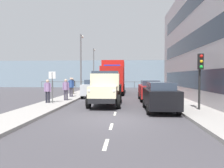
{
  "coord_description": "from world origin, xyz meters",
  "views": [
    {
      "loc": [
        -0.61,
        10.03,
        2.07
      ],
      "look_at": [
        0.74,
        -10.27,
        1.32
      ],
      "focal_mm": 34.03,
      "sensor_mm": 36.0,
      "label": 1
    }
  ],
  "objects_px": {
    "car_black_kerbside_near": "(160,96)",
    "car_red_kerbside_1": "(150,90)",
    "lorry_cargo_red": "(114,76)",
    "lamp_post_far": "(94,64)",
    "pedestrian_by_lamp": "(48,89)",
    "lamp_post_promenade": "(81,58)",
    "street_sign": "(52,82)",
    "pedestrian_near_railing": "(71,85)",
    "pedestrian_couple_a": "(66,88)",
    "car_white_oppositeside_1": "(101,86)",
    "car_silver_oppositeside_0": "(94,88)",
    "traffic_light_near": "(200,69)",
    "truck_vintage_cream": "(105,89)",
    "pedestrian_strolling": "(72,84)"
  },
  "relations": [
    {
      "from": "car_black_kerbside_near",
      "to": "car_red_kerbside_1",
      "type": "distance_m",
      "value": 5.55
    },
    {
      "from": "lorry_cargo_red",
      "to": "lamp_post_far",
      "type": "height_order",
      "value": "lamp_post_far"
    },
    {
      "from": "pedestrian_by_lamp",
      "to": "lamp_post_promenade",
      "type": "relative_size",
      "value": 0.25
    },
    {
      "from": "car_red_kerbside_1",
      "to": "street_sign",
      "type": "relative_size",
      "value": 1.82
    },
    {
      "from": "pedestrian_by_lamp",
      "to": "lamp_post_far",
      "type": "xyz_separation_m",
      "value": [
        -0.49,
        -18.81,
        2.81
      ]
    },
    {
      "from": "pedestrian_near_railing",
      "to": "pedestrian_couple_a",
      "type": "bearing_deg",
      "value": 96.71
    },
    {
      "from": "lamp_post_promenade",
      "to": "car_white_oppositeside_1",
      "type": "bearing_deg",
      "value": -127.5
    },
    {
      "from": "pedestrian_couple_a",
      "to": "street_sign",
      "type": "bearing_deg",
      "value": 76.12
    },
    {
      "from": "car_silver_oppositeside_0",
      "to": "traffic_light_near",
      "type": "height_order",
      "value": "traffic_light_near"
    },
    {
      "from": "truck_vintage_cream",
      "to": "car_white_oppositeside_1",
      "type": "height_order",
      "value": "truck_vintage_cream"
    },
    {
      "from": "car_red_kerbside_1",
      "to": "pedestrian_strolling",
      "type": "distance_m",
      "value": 9.0
    },
    {
      "from": "car_silver_oppositeside_0",
      "to": "traffic_light_near",
      "type": "xyz_separation_m",
      "value": [
        -7.43,
        8.37,
        1.58
      ]
    },
    {
      "from": "truck_vintage_cream",
      "to": "street_sign",
      "type": "xyz_separation_m",
      "value": [
        3.8,
        -0.02,
        0.5
      ]
    },
    {
      "from": "truck_vintage_cream",
      "to": "car_black_kerbside_near",
      "type": "height_order",
      "value": "truck_vintage_cream"
    },
    {
      "from": "car_white_oppositeside_1",
      "to": "pedestrian_strolling",
      "type": "xyz_separation_m",
      "value": [
        2.61,
        3.8,
        0.28
      ]
    },
    {
      "from": "pedestrian_couple_a",
      "to": "car_white_oppositeside_1",
      "type": "bearing_deg",
      "value": -99.08
    },
    {
      "from": "traffic_light_near",
      "to": "car_red_kerbside_1",
      "type": "bearing_deg",
      "value": -69.19
    },
    {
      "from": "car_silver_oppositeside_0",
      "to": "lamp_post_promenade",
      "type": "bearing_deg",
      "value": -59.01
    },
    {
      "from": "pedestrian_couple_a",
      "to": "traffic_light_near",
      "type": "bearing_deg",
      "value": 155.13
    },
    {
      "from": "pedestrian_by_lamp",
      "to": "street_sign",
      "type": "relative_size",
      "value": 0.75
    },
    {
      "from": "car_black_kerbside_near",
      "to": "street_sign",
      "type": "height_order",
      "value": "street_sign"
    },
    {
      "from": "lamp_post_far",
      "to": "pedestrian_strolling",
      "type": "bearing_deg",
      "value": 86.6
    },
    {
      "from": "pedestrian_by_lamp",
      "to": "pedestrian_strolling",
      "type": "height_order",
      "value": "pedestrian_strolling"
    },
    {
      "from": "car_black_kerbside_near",
      "to": "car_silver_oppositeside_0",
      "type": "bearing_deg",
      "value": -57.19
    },
    {
      "from": "lamp_post_promenade",
      "to": "car_black_kerbside_near",
      "type": "bearing_deg",
      "value": 122.3
    },
    {
      "from": "pedestrian_by_lamp",
      "to": "truck_vintage_cream",
      "type": "bearing_deg",
      "value": 177.28
    },
    {
      "from": "truck_vintage_cream",
      "to": "lamp_post_far",
      "type": "relative_size",
      "value": 0.89
    },
    {
      "from": "car_white_oppositeside_1",
      "to": "car_silver_oppositeside_0",
      "type": "bearing_deg",
      "value": 90.0
    },
    {
      "from": "car_red_kerbside_1",
      "to": "lamp_post_promenade",
      "type": "relative_size",
      "value": 0.61
    },
    {
      "from": "car_red_kerbside_1",
      "to": "pedestrian_by_lamp",
      "type": "bearing_deg",
      "value": 23.3
    },
    {
      "from": "truck_vintage_cream",
      "to": "lamp_post_promenade",
      "type": "relative_size",
      "value": 0.84
    },
    {
      "from": "lamp_post_far",
      "to": "pedestrian_near_railing",
      "type": "bearing_deg",
      "value": 90.13
    },
    {
      "from": "car_white_oppositeside_1",
      "to": "lamp_post_promenade",
      "type": "distance_m",
      "value": 4.51
    },
    {
      "from": "car_silver_oppositeside_0",
      "to": "car_black_kerbside_near",
      "type": "bearing_deg",
      "value": 122.81
    },
    {
      "from": "pedestrian_near_railing",
      "to": "street_sign",
      "type": "bearing_deg",
      "value": 88.67
    },
    {
      "from": "lorry_cargo_red",
      "to": "pedestrian_couple_a",
      "type": "bearing_deg",
      "value": 69.36
    },
    {
      "from": "truck_vintage_cream",
      "to": "traffic_light_near",
      "type": "bearing_deg",
      "value": 157.56
    },
    {
      "from": "car_black_kerbside_near",
      "to": "traffic_light_near",
      "type": "distance_m",
      "value": 2.74
    },
    {
      "from": "car_white_oppositeside_1",
      "to": "pedestrian_strolling",
      "type": "distance_m",
      "value": 4.62
    },
    {
      "from": "pedestrian_couple_a",
      "to": "car_silver_oppositeside_0",
      "type": "bearing_deg",
      "value": -110.65
    },
    {
      "from": "car_black_kerbside_near",
      "to": "lamp_post_promenade",
      "type": "distance_m",
      "value": 13.73
    },
    {
      "from": "lorry_cargo_red",
      "to": "car_black_kerbside_near",
      "type": "xyz_separation_m",
      "value": [
        -3.49,
        12.66,
        -1.18
      ]
    },
    {
      "from": "car_black_kerbside_near",
      "to": "pedestrian_couple_a",
      "type": "height_order",
      "value": "pedestrian_couple_a"
    },
    {
      "from": "car_white_oppositeside_1",
      "to": "pedestrian_near_railing",
      "type": "bearing_deg",
      "value": 74.64
    },
    {
      "from": "lorry_cargo_red",
      "to": "car_silver_oppositeside_0",
      "type": "bearing_deg",
      "value": 69.37
    },
    {
      "from": "car_white_oppositeside_1",
      "to": "lamp_post_far",
      "type": "distance_m",
      "value": 8.12
    },
    {
      "from": "pedestrian_strolling",
      "to": "traffic_light_near",
      "type": "xyz_separation_m",
      "value": [
        -10.04,
        10.27,
        1.3
      ]
    },
    {
      "from": "pedestrian_by_lamp",
      "to": "pedestrian_strolling",
      "type": "xyz_separation_m",
      "value": [
        0.17,
        -7.73,
        0.04
      ]
    },
    {
      "from": "lorry_cargo_red",
      "to": "pedestrian_couple_a",
      "type": "height_order",
      "value": "lorry_cargo_red"
    },
    {
      "from": "lorry_cargo_red",
      "to": "pedestrian_strolling",
      "type": "bearing_deg",
      "value": 31.68
    }
  ]
}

